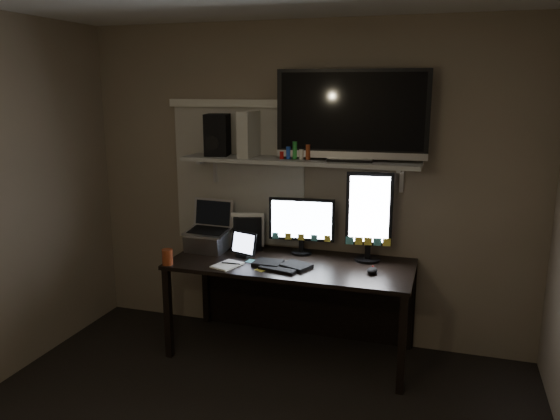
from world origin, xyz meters
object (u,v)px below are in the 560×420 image
at_px(desk, 295,279).
at_px(laptop, 207,227).
at_px(keyboard, 282,264).
at_px(monitor_portrait, 369,216).
at_px(tablet, 244,244).
at_px(monitor_landscape, 302,226).
at_px(cup, 167,257).
at_px(tv, 352,115).
at_px(speaker, 217,135).
at_px(mouse, 372,270).
at_px(game_console, 249,134).

bearing_deg(desk, laptop, -177.75).
bearing_deg(desk, keyboard, -99.48).
relative_size(monitor_portrait, tablet, 2.95).
bearing_deg(monitor_portrait, laptop, 178.31).
xyz_separation_m(monitor_landscape, cup, (-0.87, -0.56, -0.17)).
bearing_deg(monitor_portrait, tv, 175.88).
distance_m(tv, speaker, 1.07).
bearing_deg(monitor_landscape, laptop, -174.06).
bearing_deg(speaker, laptop, -124.52).
distance_m(mouse, laptop, 1.35).
bearing_deg(keyboard, mouse, 16.18).
bearing_deg(speaker, game_console, -12.03).
bearing_deg(monitor_landscape, speaker, 176.61).
bearing_deg(monitor_portrait, cup, -166.13).
xyz_separation_m(laptop, cup, (-0.14, -0.41, -0.14)).
bearing_deg(laptop, desk, 5.53).
bearing_deg(monitor_landscape, monitor_portrait, -7.62).
height_order(monitor_landscape, tablet, monitor_landscape).
distance_m(game_console, speaker, 0.26).
distance_m(tv, game_console, 0.81).
bearing_deg(desk, monitor_portrait, 9.51).
distance_m(laptop, speaker, 0.73).
relative_size(monitor_landscape, laptop, 1.32).
bearing_deg(mouse, keyboard, -173.63).
distance_m(monitor_portrait, tv, 0.75).
height_order(cup, speaker, speaker).
xyz_separation_m(monitor_landscape, keyboard, (-0.05, -0.34, -0.21)).
bearing_deg(speaker, mouse, -24.02).
distance_m(cup, speaker, 1.02).
xyz_separation_m(monitor_landscape, mouse, (0.60, -0.30, -0.20)).
height_order(cup, game_console, game_console).
xyz_separation_m(desk, monitor_landscape, (0.02, 0.11, 0.40)).
relative_size(desk, laptop, 4.62).
xyz_separation_m(desk, laptop, (-0.72, -0.03, 0.37)).
bearing_deg(tablet, keyboard, -1.41).
bearing_deg(game_console, monitor_landscape, 3.46).
bearing_deg(game_console, tv, -0.18).
height_order(monitor_portrait, game_console, game_console).
height_order(laptop, speaker, speaker).
bearing_deg(desk, tablet, -164.16).
xyz_separation_m(laptop, speaker, (0.05, 0.12, 0.72)).
bearing_deg(tablet, mouse, 13.89).
xyz_separation_m(mouse, tablet, (-0.99, 0.08, 0.08)).
bearing_deg(tv, mouse, -53.62).
bearing_deg(tablet, speaker, 163.37).
xyz_separation_m(desk, mouse, (0.61, -0.19, 0.20)).
height_order(monitor_portrait, speaker, speaker).
bearing_deg(speaker, cup, -120.85).
relative_size(monitor_landscape, keyboard, 1.20).
height_order(monitor_portrait, laptop, monitor_portrait).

